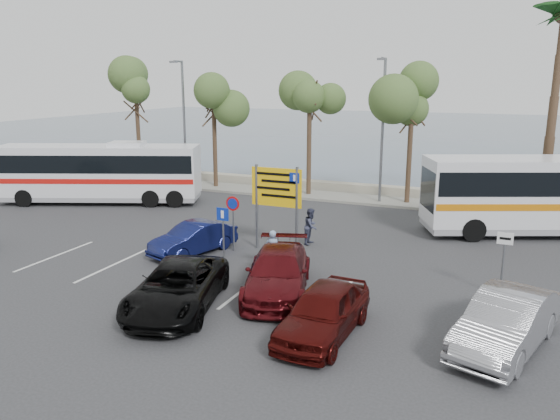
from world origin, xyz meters
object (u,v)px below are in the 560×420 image
at_px(pedestrian_far, 311,226).
at_px(car_maroon, 278,273).
at_px(car_blue, 193,238).
at_px(suv_black, 177,287).
at_px(car_silver_b, 506,322).
at_px(pedestrian_near, 273,250).
at_px(coach_bus_right, 560,197).
at_px(coach_bus_left, 99,175).
at_px(car_red, 323,311).
at_px(street_lamp_left, 183,117).
at_px(direction_sign, 277,194).
at_px(street_lamp_right, 382,124).

bearing_deg(pedestrian_far, car_maroon, -169.42).
relative_size(car_blue, suv_black, 0.76).
bearing_deg(car_silver_b, pedestrian_near, 175.17).
bearing_deg(suv_black, pedestrian_far, 64.42).
xyz_separation_m(car_silver_b, pedestrian_far, (-7.98, 6.97, 0.03)).
bearing_deg(coach_bus_right, coach_bus_left, -173.05).
bearing_deg(suv_black, coach_bus_right, 35.61).
bearing_deg(car_maroon, pedestrian_near, 100.48).
relative_size(car_blue, car_red, 0.91).
distance_m(street_lamp_left, coach_bus_right, 22.37).
xyz_separation_m(direction_sign, coach_bus_right, (10.98, 7.30, -0.67)).
relative_size(car_blue, car_maroon, 0.77).
bearing_deg(street_lamp_right, car_maroon, -90.39).
relative_size(street_lamp_right, pedestrian_near, 5.16).
bearing_deg(pedestrian_near, car_silver_b, 157.85).
relative_size(direction_sign, car_maroon, 0.72).
relative_size(coach_bus_left, pedestrian_far, 7.22).
bearing_deg(direction_sign, suv_black, -94.31).
bearing_deg(car_silver_b, car_blue, 179.15).
bearing_deg(pedestrian_near, street_lamp_right, -95.77).
relative_size(street_lamp_left, car_red, 1.89).
distance_m(street_lamp_left, pedestrian_near, 17.70).
distance_m(direction_sign, pedestrian_near, 2.94).
relative_size(coach_bus_right, car_silver_b, 2.63).
bearing_deg(car_maroon, street_lamp_left, 114.18).
relative_size(street_lamp_right, coach_bus_left, 0.70).
relative_size(street_lamp_right, coach_bus_right, 0.66).
bearing_deg(suv_black, direction_sign, 70.67).
distance_m(street_lamp_left, car_silver_b, 25.81).
relative_size(street_lamp_left, pedestrian_far, 5.04).
bearing_deg(suv_black, car_blue, 101.54).
xyz_separation_m(car_silver_b, pedestrian_near, (-8.17, 3.25, 0.01)).
height_order(street_lamp_right, car_silver_b, street_lamp_right).
bearing_deg(pedestrian_near, coach_bus_left, -26.18).
xyz_separation_m(car_red, pedestrian_far, (-3.28, 8.13, 0.07)).
distance_m(coach_bus_right, suv_black, 18.14).
bearing_deg(street_lamp_left, street_lamp_right, 0.00).
relative_size(coach_bus_right, car_red, 2.88).
bearing_deg(car_blue, pedestrian_far, 56.06).
height_order(pedestrian_near, pedestrian_far, pedestrian_far).
bearing_deg(street_lamp_left, coach_bus_left, -108.60).
distance_m(coach_bus_left, pedestrian_near, 15.37).
xyz_separation_m(direction_sign, pedestrian_near, (0.82, -2.28, -1.65)).
height_order(street_lamp_left, pedestrian_far, street_lamp_left).
distance_m(street_lamp_left, street_lamp_right, 13.00).
relative_size(street_lamp_right, direction_sign, 2.23).
relative_size(direction_sign, car_blue, 0.93).
xyz_separation_m(street_lamp_right, pedestrian_far, (-0.98, -8.88, -3.80)).
relative_size(coach_bus_left, car_maroon, 2.30).
xyz_separation_m(car_blue, pedestrian_far, (4.02, 3.13, 0.16)).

